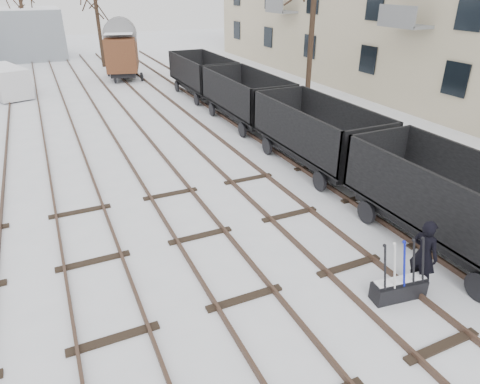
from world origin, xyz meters
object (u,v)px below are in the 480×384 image
object	(u,v)px
ground_frame	(399,287)
worker	(424,255)
freight_wagon_a	(450,216)
panel_van	(5,81)
box_van_wagon	(122,52)

from	to	relation	value
ground_frame	worker	xyz separation A→B (m)	(0.72, 0.10, 0.63)
ground_frame	worker	size ratio (longest dim) A/B	0.81
worker	freight_wagon_a	world-z (taller)	freight_wagon_a
freight_wagon_a	panel_van	world-z (taller)	freight_wagon_a
panel_van	ground_frame	bearing A→B (deg)	-89.90
ground_frame	box_van_wagon	xyz separation A→B (m)	(-0.71, 28.10, 1.70)
worker	box_van_wagon	xyz separation A→B (m)	(-1.43, 28.00, 1.06)
worker	panel_van	xyz separation A→B (m)	(-9.41, 25.40, 0.07)
ground_frame	freight_wagon_a	bearing A→B (deg)	30.37
ground_frame	freight_wagon_a	size ratio (longest dim) A/B	0.24
worker	freight_wagon_a	size ratio (longest dim) A/B	0.30
worker	panel_van	bearing A→B (deg)	9.17
freight_wagon_a	panel_van	distance (m)	26.92
freight_wagon_a	box_van_wagon	bearing A→B (deg)	97.25
ground_frame	box_van_wagon	world-z (taller)	box_van_wagon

